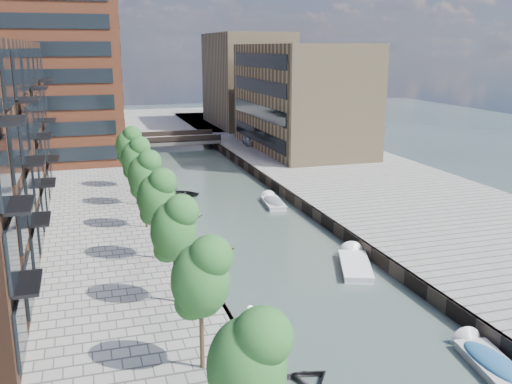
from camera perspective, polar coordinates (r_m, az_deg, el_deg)
name	(u,v)px	position (r m, az deg, el deg)	size (l,w,h in m)	color
water	(227,204)	(54.51, -2.90, -1.25)	(300.00, 300.00, 0.00)	#38473F
quay_right	(377,188)	(60.20, 12.02, 0.43)	(20.00, 140.00, 1.00)	gray
quay_wall_left	(163,204)	(53.27, -9.27, -1.23)	(0.25, 140.00, 1.00)	#332823
quay_wall_right	(287,195)	(56.13, 3.14, -0.27)	(0.25, 140.00, 1.00)	#332823
far_closure	(150,122)	(112.56, -10.53, 6.85)	(80.00, 40.00, 1.00)	gray
tower	(38,35)	(76.07, -20.97, 14.44)	(18.00, 18.00, 30.00)	brown
tan_block_near	(301,97)	(78.70, 4.47, 9.44)	(12.00, 25.00, 14.00)	#98805D
tan_block_far	(247,80)	(103.20, -0.91, 11.17)	(12.00, 20.00, 16.00)	#98805D
bridge	(173,140)	(84.96, -8.28, 5.20)	(13.00, 6.00, 1.30)	gray
tree_0	(247,360)	(18.10, -0.91, -16.50)	(2.50, 2.50, 5.95)	#382619
tree_1	(200,275)	(24.20, -5.60, -8.29)	(2.50, 2.50, 5.95)	#382619
tree_2	(173,227)	(30.69, -8.25, -3.44)	(2.50, 2.50, 5.95)	#382619
tree_3	(156,195)	(37.37, -9.96, -0.30)	(2.50, 2.50, 5.95)	#382619
tree_4	(144,173)	(44.14, -11.14, 1.89)	(2.50, 2.50, 5.95)	#382619
tree_5	(135,157)	(50.98, -12.00, 3.49)	(2.50, 2.50, 5.95)	#382619
tree_6	(128,144)	(57.85, -12.67, 4.71)	(2.50, 2.50, 5.95)	#382619
lamp_0	(251,344)	(22.64, -0.55, -14.96)	(0.24, 0.24, 4.12)	black
lamp_1	(180,224)	(37.08, -7.64, -3.21)	(0.24, 0.24, 4.12)	black
lamp_2	(150,173)	(52.43, -10.59, 1.85)	(0.24, 0.24, 4.12)	black
sloop_2	(204,253)	(41.96, -5.24, -6.11)	(3.22, 4.51, 0.94)	#973410
sloop_3	(181,219)	(50.22, -7.47, -2.72)	(2.90, 4.06, 0.84)	white
sloop_4	(177,196)	(57.94, -7.94, -0.43)	(3.33, 4.67, 0.97)	black
motorboat_2	(354,264)	(40.06, 9.78, -7.11)	(3.71, 5.80, 1.83)	white
motorboat_3	(489,362)	(30.06, 22.24, -15.45)	(2.40, 5.11, 1.64)	#BBBBB9
motorboat_4	(272,202)	(54.49, 1.66, -1.04)	(2.14, 4.87, 1.57)	silver
car	(249,140)	(81.91, -0.66, 5.18)	(1.50, 3.73, 1.27)	#B9BBBE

